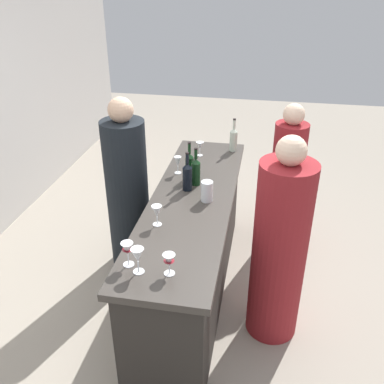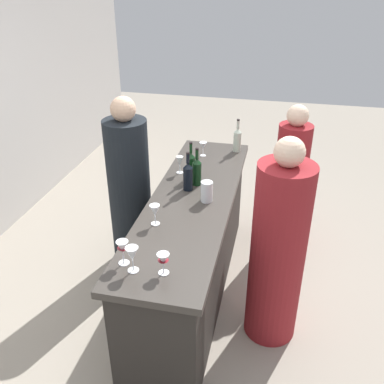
{
  "view_description": "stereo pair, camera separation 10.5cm",
  "coord_description": "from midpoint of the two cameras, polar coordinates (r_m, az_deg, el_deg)",
  "views": [
    {
      "loc": [
        -2.8,
        -0.52,
        2.53
      ],
      "look_at": [
        0.0,
        0.0,
        0.98
      ],
      "focal_mm": 39.55,
      "sensor_mm": 36.0,
      "label": 1
    },
    {
      "loc": [
        -2.78,
        -0.62,
        2.53
      ],
      "look_at": [
        0.0,
        0.0,
        0.98
      ],
      "focal_mm": 39.55,
      "sensor_mm": 36.0,
      "label": 2
    }
  ],
  "objects": [
    {
      "name": "wine_glass_near_center",
      "position": [
        3.96,
        0.3,
        6.23
      ],
      "size": [
        0.07,
        0.07,
        0.13
      ],
      "color": "white",
      "rests_on": "bar_counter"
    },
    {
      "name": "bar_counter",
      "position": [
        3.51,
        -0.87,
        -7.35
      ],
      "size": [
        2.33,
        0.63,
        0.93
      ],
      "color": "#2A2723",
      "rests_on": "ground"
    },
    {
      "name": "wine_glass_near_right",
      "position": [
        2.48,
        -8.58,
        -8.53
      ],
      "size": [
        0.08,
        0.08,
        0.16
      ],
      "color": "white",
      "rests_on": "bar_counter"
    },
    {
      "name": "wine_bottle_center_dark_green",
      "position": [
        3.5,
        -1.21,
        3.61
      ],
      "size": [
        0.07,
        0.07,
        0.33
      ],
      "color": "black",
      "rests_on": "bar_counter"
    },
    {
      "name": "person_right_guest",
      "position": [
        3.79,
        -9.48,
        -0.12
      ],
      "size": [
        0.37,
        0.37,
        1.6
      ],
      "rotation": [
        0.0,
        0.0,
        -1.57
      ],
      "color": "black",
      "rests_on": "ground"
    },
    {
      "name": "water_pitcher",
      "position": [
        3.19,
        1.08,
        0.09
      ],
      "size": [
        0.09,
        0.09,
        0.16
      ],
      "color": "silver",
      "rests_on": "bar_counter"
    },
    {
      "name": "wine_glass_far_left",
      "position": [
        2.9,
        -5.81,
        -2.69
      ],
      "size": [
        0.07,
        0.07,
        0.15
      ],
      "color": "white",
      "rests_on": "bar_counter"
    },
    {
      "name": "wine_glass_near_left",
      "position": [
        2.46,
        -4.36,
        -9.23
      ],
      "size": [
        0.08,
        0.08,
        0.14
      ],
      "color": "white",
      "rests_on": "bar_counter"
    },
    {
      "name": "person_left_guest",
      "position": [
        4.12,
        11.82,
        1.17
      ],
      "size": [
        0.32,
        0.32,
        1.45
      ],
      "rotation": [
        0.0,
        0.0,
        1.52
      ],
      "color": "maroon",
      "rests_on": "ground"
    },
    {
      "name": "wine_glass_far_center",
      "position": [
        3.61,
        -2.77,
        4.05
      ],
      "size": [
        0.06,
        0.06,
        0.15
      ],
      "color": "white",
      "rests_on": "bar_counter"
    },
    {
      "name": "wine_bottle_leftmost_near_black",
      "position": [
        3.33,
        -1.54,
        2.18
      ],
      "size": [
        0.08,
        0.08,
        0.32
      ],
      "color": "black",
      "rests_on": "bar_counter"
    },
    {
      "name": "wine_glass_far_right",
      "position": [
        2.55,
        -9.89,
        -7.68
      ],
      "size": [
        0.08,
        0.08,
        0.16
      ],
      "color": "white",
      "rests_on": "bar_counter"
    },
    {
      "name": "wine_bottle_second_right_clear_pale",
      "position": [
        4.07,
        4.88,
        7.17
      ],
      "size": [
        0.07,
        0.07,
        0.32
      ],
      "color": "#B7C6B2",
      "rests_on": "bar_counter"
    },
    {
      "name": "wine_bottle_second_left_dark_green",
      "position": [
        3.41,
        -0.37,
        2.86
      ],
      "size": [
        0.07,
        0.07,
        0.32
      ],
      "color": "black",
      "rests_on": "bar_counter"
    },
    {
      "name": "ground_plane",
      "position": [
        3.81,
        -0.81,
        -13.09
      ],
      "size": [
        12.0,
        12.0,
        0.0
      ],
      "primitive_type": "plane",
      "color": "#9E9384"
    },
    {
      "name": "person_center_guest",
      "position": [
        3.07,
        10.72,
        -7.78
      ],
      "size": [
        0.5,
        0.5,
        1.6
      ],
      "rotation": [
        0.0,
        0.0,
        1.91
      ],
      "color": "maroon",
      "rests_on": "ground"
    }
  ]
}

